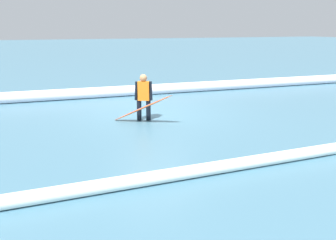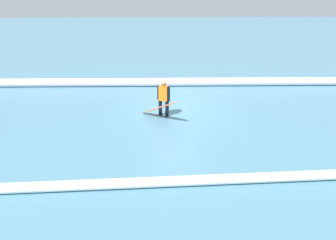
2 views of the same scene
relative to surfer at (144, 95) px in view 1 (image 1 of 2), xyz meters
name	(u,v)px [view 1 (image 1 of 2)]	position (x,y,z in m)	size (l,w,h in m)	color
ground_plane	(154,114)	(-0.58, -0.64, -0.78)	(163.66, 163.66, 0.00)	teal
surfer	(144,95)	(0.00, 0.00, 0.00)	(0.48, 0.34, 1.40)	black
surfboard	(143,108)	(0.16, 0.35, -0.32)	(1.52, 1.61, 0.96)	#E55926
wave_crest_foreground	(179,88)	(-3.12, -4.26, -0.57)	(0.42, 0.42, 23.76)	white
wave_crest_midground	(215,168)	(0.25, 4.78, -0.65)	(0.25, 0.25, 17.79)	white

